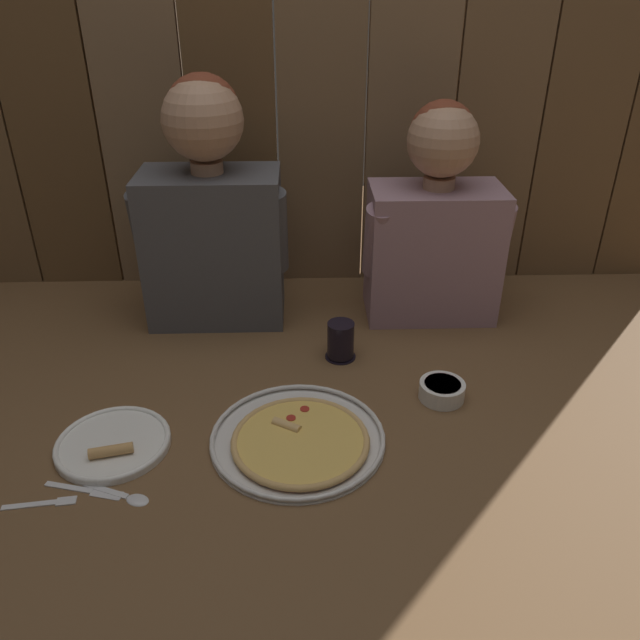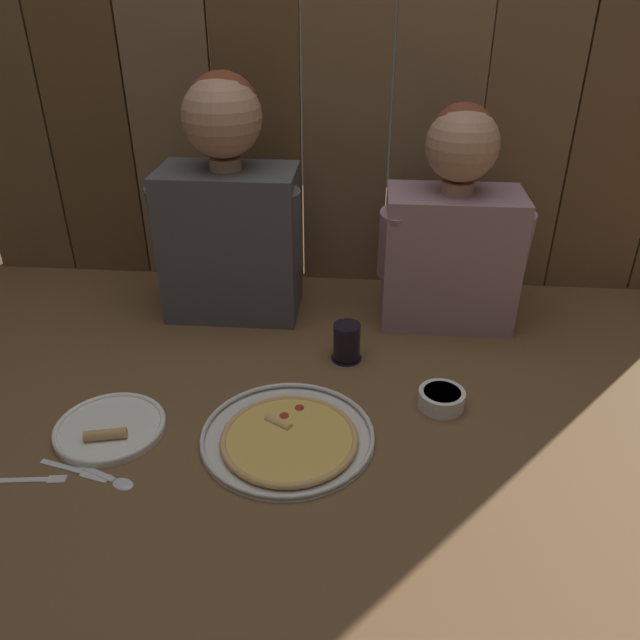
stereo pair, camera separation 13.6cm
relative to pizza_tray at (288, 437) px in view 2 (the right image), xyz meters
The scene contains 11 objects.
ground_plane 0.11m from the pizza_tray, 51.38° to the left, with size 3.20×3.20×0.00m, color brown.
pizza_tray is the anchor object (origin of this frame).
dinner_plate 0.38m from the pizza_tray, behind, with size 0.23×0.23×0.03m.
drinking_glass 0.34m from the pizza_tray, 71.94° to the left, with size 0.08×0.08×0.10m.
dipping_bowl 0.35m from the pizza_tray, 23.88° to the left, with size 0.10×0.10×0.04m.
table_fork 0.49m from the pizza_tray, 161.66° to the right, with size 0.13×0.03×0.01m.
table_knife 0.42m from the pizza_tray, 163.02° to the right, with size 0.15×0.05×0.01m.
table_spoon 0.35m from the pizza_tray, 155.85° to the right, with size 0.14×0.07×0.01m.
diner_left 0.66m from the pizza_tray, 111.86° to the left, with size 0.39×0.21×0.63m.
diner_right 0.70m from the pizza_tray, 56.49° to the left, with size 0.38×0.20×0.57m.
wooden_backdrop_wall 1.06m from the pizza_tray, 84.82° to the left, with size 2.19×0.03×1.44m.
Camera 2 is at (0.08, -1.08, 0.85)m, focal length 35.32 mm.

